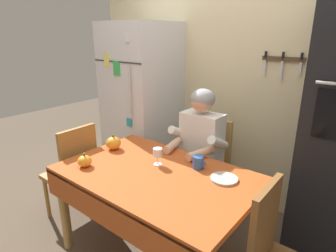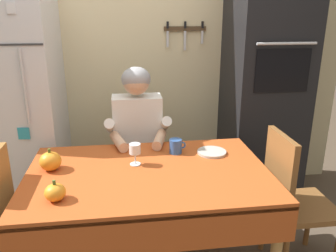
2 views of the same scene
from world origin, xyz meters
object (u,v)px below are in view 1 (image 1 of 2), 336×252
refrigerator (142,107)px  serving_tray (224,179)px  seated_person (197,147)px  coffee_mug (198,162)px  dining_table (154,184)px  chair_left_side (75,170)px  pumpkin_large (85,161)px  wine_glass (158,153)px  pumpkin_medium (114,143)px  chair_behind_person (207,163)px

refrigerator → serving_tray: (1.38, -0.65, -0.15)m
seated_person → coffee_mug: 0.41m
dining_table → chair_left_side: (-0.90, -0.07, -0.14)m
dining_table → pumpkin_large: bearing=-153.3°
seated_person → pumpkin_large: seated_person is taller
dining_table → wine_glass: bearing=120.0°
pumpkin_medium → dining_table: bearing=-11.6°
dining_table → coffee_mug: 0.36m
refrigerator → pumpkin_large: size_ratio=16.62×
wine_glass → serving_tray: 0.52m
pumpkin_medium → chair_left_side: bearing=-150.9°
dining_table → pumpkin_medium: bearing=168.4°
seated_person → wine_glass: size_ratio=9.31×
refrigerator → chair_behind_person: bearing=-5.6°
refrigerator → wine_glass: bearing=-40.9°
chair_behind_person → chair_left_side: 1.23m
pumpkin_medium → serving_tray: size_ratio=0.70×
coffee_mug → refrigerator: bearing=151.7°
seated_person → chair_left_side: 1.13m
serving_tray → seated_person: bearing=140.8°
chair_behind_person → coffee_mug: bearing=-66.5°
chair_behind_person → seated_person: (0.00, -0.19, 0.23)m
refrigerator → pumpkin_medium: 0.87m
serving_tray → coffee_mug: bearing=171.0°
chair_behind_person → coffee_mug: (0.23, -0.53, 0.28)m
wine_glass → chair_behind_person: bearing=86.5°
refrigerator → chair_behind_person: refrigerator is taller
chair_behind_person → pumpkin_medium: 0.91m
refrigerator → pumpkin_medium: size_ratio=13.64×
seated_person → serving_tray: 0.59m
refrigerator → coffee_mug: size_ratio=16.56×
pumpkin_large → serving_tray: pumpkin_large is taller
coffee_mug → serving_tray: bearing=-9.0°
chair_left_side → seated_person: bearing=37.9°
refrigerator → pumpkin_medium: refrigerator is taller
wine_glass → pumpkin_medium: 0.49m
chair_left_side → serving_tray: size_ratio=4.96×
refrigerator → chair_behind_person: (0.92, -0.09, -0.39)m
seated_person → pumpkin_medium: (-0.53, -0.49, 0.06)m
seated_person → serving_tray: seated_person is taller
pumpkin_large → chair_behind_person: bearing=66.6°
chair_left_side → pumpkin_medium: size_ratio=7.05×
chair_behind_person → serving_tray: size_ratio=4.96×
seated_person → chair_behind_person: bearing=90.0°
seated_person → pumpkin_medium: bearing=-137.4°
dining_table → pumpkin_large: size_ratio=12.93×
dining_table → chair_left_side: bearing=-175.3°
refrigerator → seated_person: 0.98m
chair_left_side → pumpkin_large: bearing=-21.3°
seated_person → coffee_mug: (0.23, -0.34, 0.05)m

